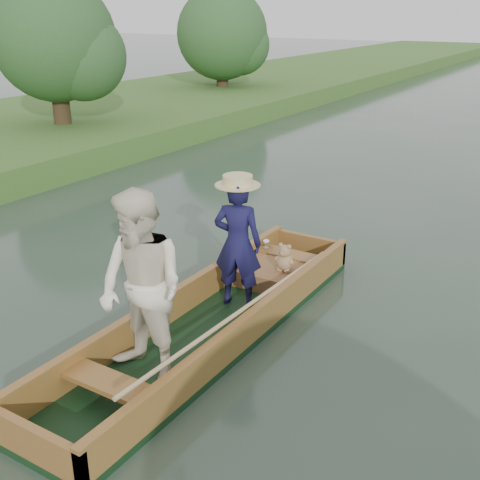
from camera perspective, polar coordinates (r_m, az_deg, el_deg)
The scene contains 3 objects.
ground at distance 6.85m, azimuth -2.69°, elevation -8.99°, with size 120.00×120.00×0.00m, color #283D30.
trees_far at distance 15.25m, azimuth 21.72°, elevation 16.49°, with size 22.79×13.34×4.49m.
punt at distance 6.32m, azimuth -4.55°, elevation -4.86°, with size 1.12×5.00×1.96m.
Camera 1 is at (3.40, -4.84, 3.45)m, focal length 45.00 mm.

